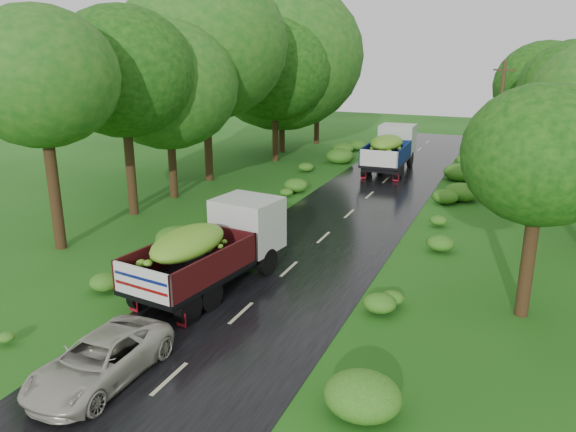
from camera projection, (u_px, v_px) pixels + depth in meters
The scene contains 10 objects.
ground at pixel (170, 379), 14.41m from camera, with size 120.00×120.00×0.00m, color #16490F.
road at pixel (255, 301), 18.82m from camera, with size 6.50×80.00×0.02m, color black.
road_lines at pixel (267, 289), 19.70m from camera, with size 0.12×69.60×0.00m.
truck_near at pixel (215, 245), 19.56m from camera, with size 3.20×6.83×2.76m.
truck_far at pixel (391, 147), 37.86m from camera, with size 2.54×6.89×2.88m.
car at pixel (100, 360), 14.17m from camera, with size 1.94×4.20×1.17m, color #B1AF9D.
utility_pole at pixel (499, 122), 33.48m from camera, with size 1.26×0.50×7.40m.
trees_left at pixel (235, 64), 35.98m from camera, with size 5.64×32.67×10.28m.
trees_right at pixel (565, 100), 30.24m from camera, with size 5.70×31.88×7.42m.
shrubs at pixel (337, 218), 26.67m from camera, with size 11.90×44.00×0.70m.
Camera 1 is at (7.65, -10.41, 8.22)m, focal length 35.00 mm.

